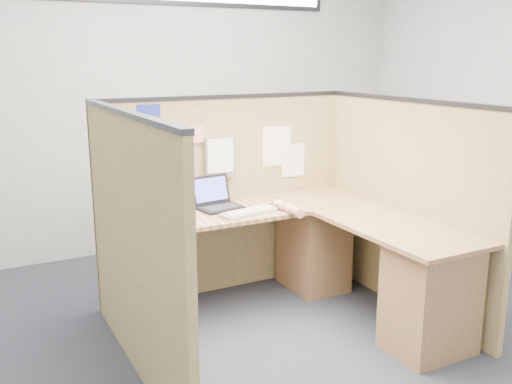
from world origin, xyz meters
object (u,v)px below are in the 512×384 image
l_desk (295,264)px  keyboard (249,212)px  laptop (217,200)px  mouse (278,206)px

l_desk → keyboard: keyboard is taller
laptop → keyboard: laptop is taller
l_desk → mouse: 0.44m
mouse → laptop: bearing=146.7°
mouse → l_desk: bearing=-93.5°
laptop → keyboard: (0.12, -0.27, -0.04)m
l_desk → mouse: (0.02, 0.26, 0.36)m
l_desk → keyboard: size_ratio=4.42×
keyboard → mouse: size_ratio=4.50×
l_desk → laptop: size_ratio=5.92×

